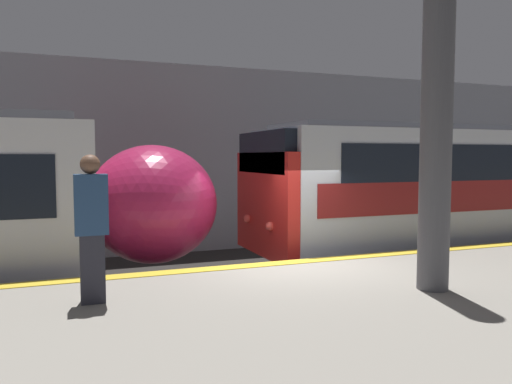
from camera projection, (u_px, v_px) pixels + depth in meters
ground_plane at (291, 319)px, 8.43m from camera, size 120.00×120.00×0.00m
platform at (389, 348)px, 5.86m from camera, size 40.00×5.44×1.02m
station_rear_barrier at (195, 159)px, 14.36m from camera, size 50.00×0.15×5.35m
support_pillar_near at (436, 140)px, 6.41m from camera, size 0.40×0.40×3.91m
person_waiting at (92, 224)px, 5.88m from camera, size 0.38×0.24×1.76m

